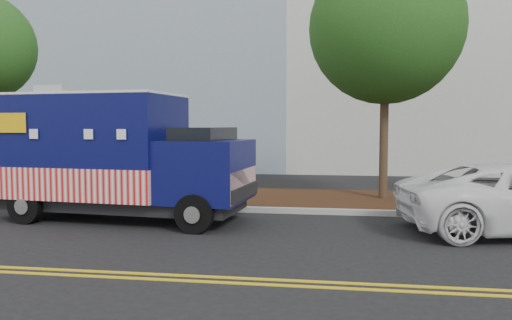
# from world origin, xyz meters

# --- Properties ---
(ground) EXTENTS (120.00, 120.00, 0.00)m
(ground) POSITION_xyz_m (0.00, 0.00, 0.00)
(ground) COLOR black
(ground) RESTS_ON ground
(curb) EXTENTS (120.00, 0.18, 0.15)m
(curb) POSITION_xyz_m (0.00, 1.40, 0.07)
(curb) COLOR #9E9E99
(curb) RESTS_ON ground
(mulch_strip) EXTENTS (120.00, 4.00, 0.15)m
(mulch_strip) POSITION_xyz_m (0.00, 3.50, 0.07)
(mulch_strip) COLOR black
(mulch_strip) RESTS_ON ground
(centerline_near) EXTENTS (120.00, 0.10, 0.01)m
(centerline_near) POSITION_xyz_m (0.00, -4.45, 0.01)
(centerline_near) COLOR gold
(centerline_near) RESTS_ON ground
(centerline_far) EXTENTS (120.00, 0.10, 0.01)m
(centerline_far) POSITION_xyz_m (0.00, -4.70, 0.01)
(centerline_far) COLOR gold
(centerline_far) RESTS_ON ground
(tree_c) EXTENTS (4.60, 4.60, 7.61)m
(tree_c) POSITION_xyz_m (5.74, 3.69, 5.30)
(tree_c) COLOR #38281C
(tree_c) RESTS_ON ground
(sign_post) EXTENTS (0.06, 0.06, 2.40)m
(sign_post) POSITION_xyz_m (-4.24, 2.04, 1.20)
(sign_post) COLOR #473828
(sign_post) RESTS_ON ground
(food_truck) EXTENTS (6.62, 3.03, 3.38)m
(food_truck) POSITION_xyz_m (-1.33, -0.07, 1.53)
(food_truck) COLOR black
(food_truck) RESTS_ON ground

